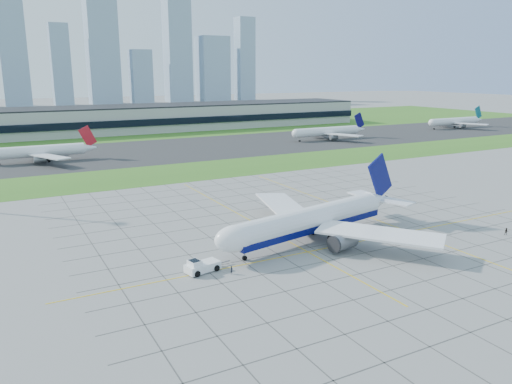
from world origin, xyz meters
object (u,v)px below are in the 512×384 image
airliner (312,220)px  crew_far (506,232)px  distant_jet_1 (41,151)px  pushback_tug (201,266)px  distant_jet_3 (455,121)px  crew_near (232,270)px  distant_jet_2 (328,131)px

airliner → crew_far: (40.88, -17.92, -3.76)m
airliner → distant_jet_1: size_ratio=1.25×
pushback_tug → distant_jet_3: 282.09m
crew_near → distant_jet_1: distant_jet_1 is taller
crew_near → distant_jet_2: bearing=12.5°
crew_near → distant_jet_3: size_ratio=0.03×
pushback_tug → crew_near: pushback_tug is taller
airliner → distant_jet_2: bearing=41.0°
crew_far → distant_jet_3: size_ratio=0.04×
distant_jet_1 → distant_jet_2: same height
distant_jet_2 → pushback_tug: bearing=-133.1°
airliner → pushback_tug: bearing=179.0°
distant_jet_1 → crew_near: bearing=-82.9°
distant_jet_1 → crew_far: bearing=-61.6°
crew_far → distant_jet_1: distant_jet_1 is taller
crew_near → crew_far: bearing=-44.3°
pushback_tug → airliner: bearing=-1.0°
crew_near → distant_jet_1: size_ratio=0.04×
airliner → distant_jet_3: (212.13, 142.94, -0.13)m
crew_near → distant_jet_3: (235.53, 151.57, 3.71)m
crew_far → distant_jet_1: (-82.16, 152.04, 3.63)m
distant_jet_3 → airliner: bearing=-146.0°
airliner → crew_near: bearing=-171.3°
pushback_tug → crew_far: pushback_tug is taller
crew_near → distant_jet_1: 143.92m
distant_jet_1 → distant_jet_2: 145.10m
crew_far → distant_jet_3: 234.98m
crew_near → crew_far: crew_far is taller
distant_jet_1 → airliner: bearing=-72.9°
airliner → distant_jet_3: 255.80m
crew_near → crew_far: (64.27, -9.29, 0.07)m
distant_jet_2 → distant_jet_3: (108.32, 7.41, 0.00)m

